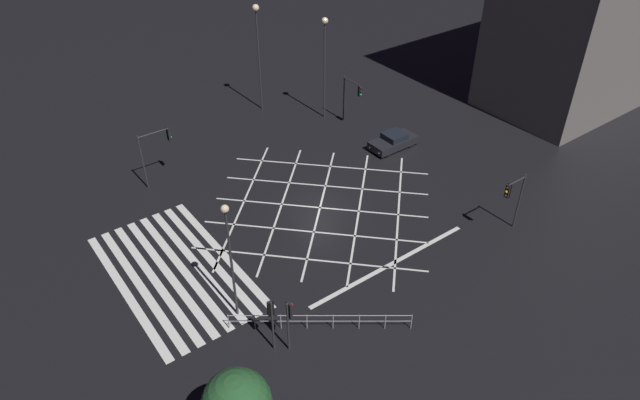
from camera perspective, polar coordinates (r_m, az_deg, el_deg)
ground_plane at (r=40.55m, az=0.00°, el=-0.77°), size 200.00×200.00×0.00m
road_markings at (r=37.33m, az=-8.86°, el=-5.06°), size 18.74×23.89×0.01m
traffic_light_ne_cross at (r=38.63m, az=18.74°, el=0.53°), size 0.36×1.89×4.21m
traffic_light_sw_cross at (r=43.12m, az=-16.02°, el=5.29°), size 0.36×2.52×4.42m
traffic_light_se_cross at (r=29.58m, az=-3.10°, el=-11.56°), size 0.36×0.39×3.41m
traffic_light_nw_main at (r=49.64m, az=3.29°, el=10.65°), size 2.40×0.36×4.23m
traffic_light_se_main at (r=29.65m, az=-4.92°, el=-11.41°), size 0.39×0.36×3.46m
street_lamp_east at (r=49.64m, az=0.47°, el=15.14°), size 0.57×0.57×9.07m
street_lamp_west at (r=29.89m, az=-9.06°, el=-4.56°), size 0.44×0.44×7.65m
street_lamp_far at (r=51.26m, az=-6.29°, el=16.26°), size 0.60×0.60×9.63m
waiting_car at (r=47.59m, az=7.34°, el=5.85°), size 1.85×4.11×1.32m
pedestrian_railing at (r=31.77m, az=0.00°, el=-11.90°), size 6.00×8.11×1.05m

